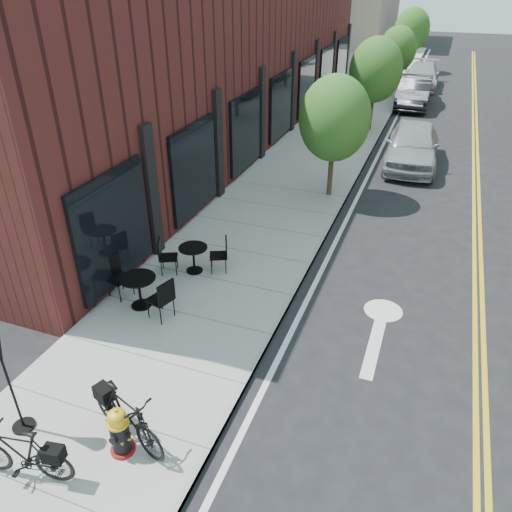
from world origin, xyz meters
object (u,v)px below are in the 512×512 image
at_px(bicycle_right, 127,417).
at_px(parked_car_a, 413,145).
at_px(bicycle_left, 21,454).
at_px(bistro_set_b, 193,256).
at_px(parked_car_b, 414,92).
at_px(parked_car_c, 422,76).
at_px(bistro_set_c, 139,287).
at_px(fire_hydrant, 120,432).

distance_m(bicycle_right, parked_car_a, 15.18).
height_order(bicycle_left, parked_car_a, parked_car_a).
xyz_separation_m(bistro_set_b, parked_car_a, (4.20, 10.00, 0.23)).
relative_size(bicycle_right, parked_car_b, 0.37).
distance_m(bicycle_right, parked_car_c, 29.67).
bearing_deg(bistro_set_b, bistro_set_c, -129.30).
bearing_deg(bicycle_left, bicycle_right, 125.61).
relative_size(fire_hydrant, bistro_set_b, 0.54).
distance_m(bistro_set_b, parked_car_c, 24.92).
relative_size(parked_car_a, parked_car_c, 0.95).
distance_m(bicycle_left, parked_car_a, 16.48).
height_order(bicycle_left, parked_car_b, parked_car_b).
relative_size(fire_hydrant, parked_car_a, 0.19).
xyz_separation_m(fire_hydrant, parked_car_c, (2.07, 29.82, 0.17)).
bearing_deg(parked_car_c, bistro_set_c, -98.89).
relative_size(bicycle_left, bistro_set_b, 0.98).
bearing_deg(parked_car_c, bistro_set_b, -98.43).
xyz_separation_m(parked_car_a, parked_car_b, (-0.80, 9.51, -0.02)).
distance_m(bistro_set_c, parked_car_b, 21.57).
bearing_deg(fire_hydrant, parked_car_b, 87.51).
xyz_separation_m(parked_car_b, parked_car_c, (-0.00, 5.18, -0.06)).
bearing_deg(fire_hydrant, bicycle_right, 92.02).
relative_size(fire_hydrant, bicycle_left, 0.55).
height_order(bicycle_left, bistro_set_c, bicycle_left).
xyz_separation_m(bistro_set_b, parked_car_c, (3.40, 24.69, 0.15)).
bearing_deg(parked_car_b, bicycle_right, -95.82).
bearing_deg(bicycle_left, bistro_set_b, 172.50).
height_order(fire_hydrant, parked_car_a, parked_car_a).
height_order(bicycle_right, bistro_set_c, bicycle_right).
height_order(fire_hydrant, parked_car_b, parked_car_b).
xyz_separation_m(bicycle_left, bicycle_right, (1.07, 1.09, 0.04)).
distance_m(bicycle_right, parked_car_b, 24.50).
bearing_deg(bistro_set_c, parked_car_c, 98.78).
bearing_deg(bicycle_right, bistro_set_b, 35.22).
bearing_deg(bicycle_right, fire_hydrant, -160.22).
distance_m(bicycle_right, bistro_set_b, 5.09).
distance_m(fire_hydrant, bistro_set_b, 5.30).
bearing_deg(parked_car_b, bistro_set_b, -100.87).
bearing_deg(parked_car_c, fire_hydrant, -94.56).
bearing_deg(parked_car_a, parked_car_c, 90.96).
distance_m(bicycle_left, bistro_set_c, 4.34).
height_order(fire_hydrant, bistro_set_c, bistro_set_c).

